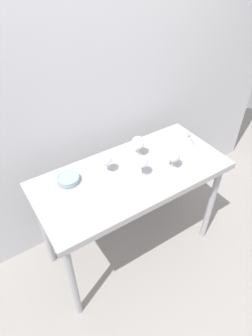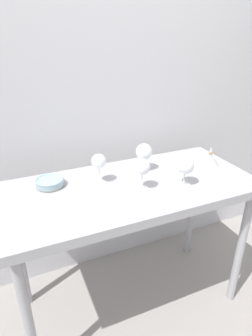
# 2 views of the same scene
# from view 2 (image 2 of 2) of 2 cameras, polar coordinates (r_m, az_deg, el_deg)

# --- Properties ---
(ground_plane) EXTENTS (6.00, 6.00, 0.00)m
(ground_plane) POSITION_cam_2_polar(r_m,az_deg,el_deg) (2.16, 0.80, -24.63)
(ground_plane) COLOR gray
(back_wall) EXTENTS (3.80, 0.04, 2.60)m
(back_wall) POSITION_cam_2_polar(r_m,az_deg,el_deg) (1.88, -5.25, 14.30)
(back_wall) COLOR silver
(back_wall) RESTS_ON ground_plane
(steel_counter) EXTENTS (1.40, 0.65, 0.90)m
(steel_counter) POSITION_cam_2_polar(r_m,az_deg,el_deg) (1.63, 1.06, -6.57)
(steel_counter) COLOR #A0A0A5
(steel_counter) RESTS_ON ground_plane
(wine_glass_far_right) EXTENTS (0.10, 0.10, 0.17)m
(wine_glass_far_right) POSITION_cam_2_polar(r_m,az_deg,el_deg) (1.70, 3.60, 3.10)
(wine_glass_far_right) COLOR white
(wine_glass_far_right) RESTS_ON steel_counter
(wine_glass_far_left) EXTENTS (0.08, 0.08, 0.17)m
(wine_glass_far_left) POSITION_cam_2_polar(r_m,az_deg,el_deg) (1.55, -5.45, 1.16)
(wine_glass_far_left) COLOR white
(wine_glass_far_left) RESTS_ON steel_counter
(wine_glass_near_right) EXTENTS (0.09, 0.09, 0.16)m
(wine_glass_near_right) POSITION_cam_2_polar(r_m,az_deg,el_deg) (1.56, 11.76, 0.38)
(wine_glass_near_right) COLOR white
(wine_glass_near_right) RESTS_ON steel_counter
(wine_glass_near_center) EXTENTS (0.08, 0.08, 0.17)m
(wine_glass_near_center) POSITION_cam_2_polar(r_m,az_deg,el_deg) (1.48, 3.27, 0.00)
(wine_glass_near_center) COLOR white
(wine_glass_near_center) RESTS_ON steel_counter
(tasting_sheet_upper) EXTENTS (0.26, 0.30, 0.00)m
(tasting_sheet_upper) POSITION_cam_2_polar(r_m,az_deg,el_deg) (1.44, -7.66, -6.59)
(tasting_sheet_upper) COLOR white
(tasting_sheet_upper) RESTS_ON steel_counter
(tasting_sheet_lower) EXTENTS (0.30, 0.32, 0.00)m
(tasting_sheet_lower) POSITION_cam_2_polar(r_m,az_deg,el_deg) (1.86, 10.06, 0.99)
(tasting_sheet_lower) COLOR white
(tasting_sheet_lower) RESTS_ON steel_counter
(tasting_bowl) EXTENTS (0.15, 0.15, 0.05)m
(tasting_bowl) POSITION_cam_2_polar(r_m,az_deg,el_deg) (1.61, -14.91, -2.72)
(tasting_bowl) COLOR #DBCC66
(tasting_bowl) RESTS_ON steel_counter
(decanter_funnel) EXTENTS (0.12, 0.12, 0.12)m
(decanter_funnel) POSITION_cam_2_polar(r_m,az_deg,el_deg) (1.88, 16.34, 1.78)
(decanter_funnel) COLOR #BBBBBB
(decanter_funnel) RESTS_ON steel_counter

